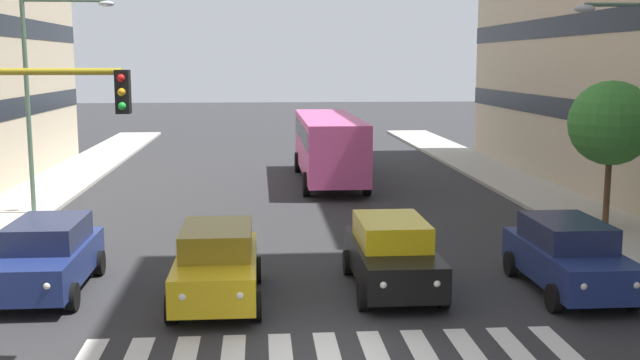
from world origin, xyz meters
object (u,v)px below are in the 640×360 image
at_px(car_3, 48,256).
at_px(car_1, 392,254).
at_px(bus_behind_traffic, 328,142).
at_px(street_lamp_right, 41,82).
at_px(street_tree_1, 611,123).
at_px(car_2, 217,263).
at_px(car_0, 568,255).

bearing_deg(car_3, car_1, 176.63).
height_order(bus_behind_traffic, street_lamp_right, street_lamp_right).
bearing_deg(car_3, street_tree_1, -161.72).
bearing_deg(street_tree_1, car_1, 35.98).
bearing_deg(street_lamp_right, car_3, 104.88).
distance_m(car_2, street_lamp_right, 12.67).
bearing_deg(car_0, street_lamp_right, -34.27).
distance_m(car_0, street_tree_1, 7.89).
height_order(car_1, street_lamp_right, street_lamp_right).
height_order(car_3, street_lamp_right, street_lamp_right).
distance_m(car_3, street_tree_1, 17.38).
xyz_separation_m(car_2, car_3, (4.06, -0.98, 0.00)).
distance_m(car_1, street_tree_1, 10.33).
xyz_separation_m(car_1, bus_behind_traffic, (0.00, -16.74, 0.97)).
relative_size(car_1, car_3, 1.00).
distance_m(car_0, car_1, 4.20).
height_order(street_lamp_right, street_tree_1, street_lamp_right).
distance_m(bus_behind_traffic, street_lamp_right, 13.12).
relative_size(bus_behind_traffic, street_lamp_right, 1.39).
bearing_deg(car_2, bus_behind_traffic, -103.57).
xyz_separation_m(car_0, car_1, (4.18, -0.45, 0.00)).
height_order(car_0, car_2, same).
bearing_deg(street_tree_1, bus_behind_traffic, -53.35).
distance_m(car_0, bus_behind_traffic, 17.72).
distance_m(car_0, car_3, 12.44).
height_order(car_1, bus_behind_traffic, bus_behind_traffic).
relative_size(car_2, car_3, 1.00).
height_order(car_2, street_tree_1, street_tree_1).
xyz_separation_m(car_0, street_tree_1, (-3.91, -6.32, 2.63)).
distance_m(car_1, bus_behind_traffic, 16.77).
bearing_deg(street_tree_1, car_2, 27.48).
bearing_deg(car_2, car_3, -13.61).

